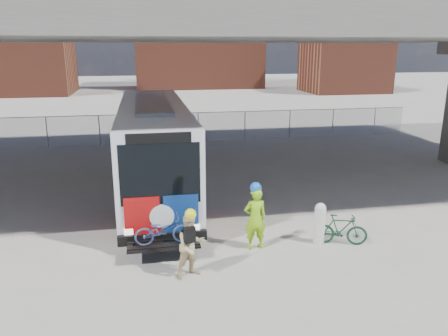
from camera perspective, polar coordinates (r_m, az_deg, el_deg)
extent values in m
plane|color=#9E9991|center=(16.12, -1.37, -5.38)|extent=(160.00, 160.00, 0.00)
cube|color=silver|center=(18.16, -9.15, 3.25)|extent=(2.55, 12.00, 3.20)
cube|color=black|center=(18.53, -9.28, 5.50)|extent=(2.61, 11.00, 1.28)
cube|color=black|center=(12.30, -8.35, -0.76)|extent=(2.24, 0.12, 1.76)
cube|color=black|center=(12.05, -8.54, 3.92)|extent=(1.78, 0.12, 0.30)
cube|color=black|center=(12.86, -8.00, -8.98)|extent=(2.55, 0.20, 0.30)
cube|color=#A50C0D|center=(12.62, -10.63, -6.36)|extent=(1.00, 0.08, 1.20)
cube|color=navy|center=(12.66, -5.62, -6.10)|extent=(1.00, 0.08, 1.20)
cylinder|color=silver|center=(12.61, -8.12, -6.27)|extent=(0.70, 0.06, 0.70)
cube|color=gray|center=(17.89, -9.38, 8.48)|extent=(1.28, 7.20, 0.14)
cube|color=black|center=(12.40, -7.88, -9.92)|extent=(2.00, 0.70, 0.06)
cylinder|color=black|center=(14.37, -12.98, -6.32)|extent=(0.30, 1.00, 1.00)
cylinder|color=black|center=(14.43, -3.74, -5.83)|extent=(0.30, 1.00, 1.00)
cylinder|color=black|center=(22.59, -12.25, 1.72)|extent=(0.30, 1.00, 1.00)
cylinder|color=black|center=(22.63, -6.40, 2.01)|extent=(0.30, 1.00, 1.00)
cube|color=#A50C0D|center=(14.68, -13.67, -2.58)|extent=(0.06, 2.60, 1.70)
cube|color=navy|center=(16.21, -13.42, -0.85)|extent=(0.06, 1.40, 1.70)
cube|color=#A50C0D|center=(14.75, -3.50, -2.06)|extent=(0.06, 2.60, 1.70)
cube|color=navy|center=(16.27, -4.21, -0.39)|extent=(0.06, 1.40, 1.70)
imported|color=#3A4C80|center=(12.22, -7.96, -8.05)|extent=(1.59, 0.62, 0.82)
cube|color=#605E59|center=(19.04, -3.56, 18.50)|extent=(40.00, 16.00, 1.50)
cube|color=#605E59|center=(19.10, -3.60, 20.90)|extent=(40.00, 0.60, 0.80)
cylinder|color=gray|center=(27.87, -22.11, 4.35)|extent=(0.06, 0.06, 1.80)
cylinder|color=gray|center=(27.35, -13.86, 4.85)|extent=(0.06, 0.06, 1.80)
cylinder|color=gray|center=(27.40, -5.46, 5.25)|extent=(0.06, 0.06, 1.80)
cylinder|color=gray|center=(28.04, 2.75, 5.54)|extent=(0.06, 0.06, 1.80)
cylinder|color=gray|center=(29.21, 10.44, 5.70)|extent=(0.06, 0.06, 1.80)
cylinder|color=gray|center=(30.86, 17.43, 5.76)|extent=(0.06, 0.06, 1.80)
plane|color=gray|center=(27.40, -5.46, 5.25)|extent=(30.00, 0.00, 30.00)
cube|color=gray|center=(27.26, -5.51, 7.15)|extent=(30.00, 0.05, 0.04)
cube|color=brown|center=(61.87, -25.97, 13.31)|extent=(14.00, 10.00, 10.00)
cube|color=brown|center=(67.39, -3.59, 15.69)|extent=(18.00, 12.00, 12.00)
cube|color=brown|center=(60.91, 15.50, 13.32)|extent=(10.00, 8.00, 8.00)
cylinder|color=brown|center=(72.08, 2.76, 20.86)|extent=(2.20, 2.20, 25.00)
cylinder|color=silver|center=(13.56, 12.37, -7.36)|extent=(0.33, 0.33, 1.11)
sphere|color=silver|center=(13.36, 12.50, -5.16)|extent=(0.33, 0.33, 0.33)
imported|color=#8CD516|center=(12.80, 4.08, -6.62)|extent=(0.72, 0.50, 1.86)
sphere|color=blue|center=(12.47, 4.17, -2.56)|extent=(0.32, 0.32, 0.32)
imported|color=#D4BC88|center=(11.34, -4.31, -10.12)|extent=(1.00, 0.90, 1.70)
sphere|color=#F1F319|center=(10.99, -4.40, -6.04)|extent=(0.29, 0.29, 0.29)
cube|color=black|center=(11.00, -4.53, -8.69)|extent=(0.32, 0.25, 0.40)
imported|color=#133C26|center=(13.65, 15.01, -7.77)|extent=(1.63, 0.93, 0.95)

